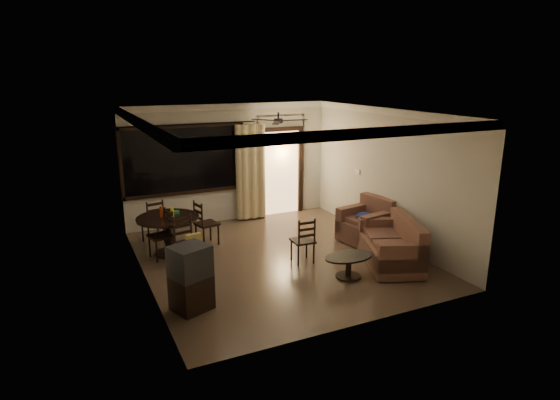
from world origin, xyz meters
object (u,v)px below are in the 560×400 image
tv_cabinet (191,278)px  dining_table (168,225)px  side_chair (303,249)px  coffee_table (349,263)px  dining_chair_west (162,244)px  dining_chair_north (153,230)px  dining_chair_east (207,232)px  armchair (368,224)px  sofa (393,247)px  dining_chair_south (189,252)px

tv_cabinet → dining_table: bearing=64.4°
dining_table → side_chair: bearing=-34.8°
tv_cabinet → side_chair: (2.38, 0.91, -0.25)m
side_chair → tv_cabinet: bearing=23.7°
dining_table → coffee_table: size_ratio=1.33×
tv_cabinet → coffee_table: 2.80m
side_chair → coffee_table: bearing=116.2°
dining_chair_west → dining_chair_north: 0.94m
dining_chair_west → side_chair: bearing=48.4°
dining_chair_east → armchair: (3.15, -1.28, 0.10)m
sofa → side_chair: 1.69m
dining_chair_west → tv_cabinet: (-0.01, -2.25, 0.23)m
dining_chair_west → coffee_table: dining_chair_west is taller
sofa → side_chair: (-1.48, 0.81, -0.08)m
sofa → armchair: armchair is taller
dining_table → dining_chair_north: 0.85m
dining_table → armchair: 4.12m
sofa → dining_chair_east: bearing=160.2°
dining_table → dining_chair_east: dining_table is taller
dining_chair_east → dining_chair_west: bearing=97.3°
dining_chair_north → tv_cabinet: bearing=77.5°
dining_chair_west → sofa: bearing=48.7°
armchair → coffee_table: size_ratio=1.16×
dining_chair_east → side_chair: size_ratio=1.06×
dining_table → sofa: 4.36m
dining_table → sofa: size_ratio=0.67×
dining_chair_east → dining_chair_south: bearing=135.7°
armchair → dining_chair_west: bearing=157.8°
dining_chair_west → armchair: size_ratio=0.90×
dining_chair_north → side_chair: 3.29m
dining_table → sofa: bearing=-32.4°
sofa → armchair: size_ratio=1.73×
armchair → side_chair: 1.82m
tv_cabinet → armchair: size_ratio=0.97×
dining_chair_north → sofa: bearing=129.0°
dining_chair_south → armchair: (3.79, -0.27, 0.08)m
dining_chair_east → tv_cabinet: tv_cabinet is taller
dining_chair_east → armchair: bearing=-124.2°
dining_table → dining_chair_west: bearing=-135.2°
dining_chair_south → dining_chair_north: (-0.34, 1.61, -0.02)m
coffee_table → side_chair: (-0.41, 0.95, -0.00)m
dining_table → tv_cabinet: bearing=-94.4°
armchair → side_chair: (-1.77, -0.41, -0.11)m
dining_chair_south → side_chair: (2.02, -0.68, -0.04)m
tv_cabinet → dining_chair_east: bearing=47.7°
tv_cabinet → coffee_table: size_ratio=1.12×
armchair → coffee_table: armchair is taller
dining_chair_west → side_chair: (2.37, -1.35, -0.02)m
dining_chair_west → sofa: size_ratio=0.52×
dining_chair_south → sofa: (3.50, -1.49, 0.04)m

